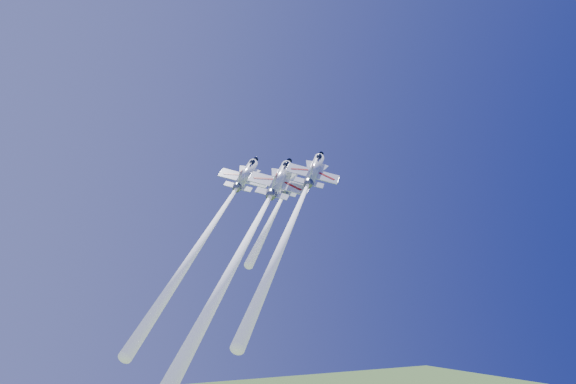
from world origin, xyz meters
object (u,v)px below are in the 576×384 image
jet_left (212,226)px  jet_lead (278,206)px  jet_slot (250,235)px  jet_right (293,219)px

jet_left → jet_lead: bearing=58.8°
jet_left → jet_slot: jet_left is taller
jet_right → jet_lead: bearing=103.2°
jet_lead → jet_right: 17.60m
jet_slot → jet_lead: bearing=82.4°
jet_left → jet_slot: (3.34, -7.56, -1.85)m
jet_left → jet_right: jet_right is taller
jet_right → jet_slot: bearing=-149.9°
jet_lead → jet_left: (-16.92, -7.98, -5.25)m
jet_lead → jet_left: jet_left is taller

